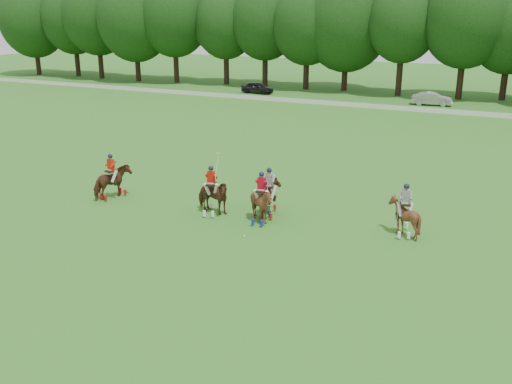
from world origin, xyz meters
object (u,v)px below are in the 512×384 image
at_px(car_mid, 432,99).
at_px(polo_stripe_a, 269,198).
at_px(polo_red_a, 112,182).
at_px(polo_stripe_b, 404,216).
at_px(polo_ball, 244,236).
at_px(polo_red_b, 212,196).
at_px(polo_red_c, 262,204).
at_px(car_left, 257,88).

bearing_deg(car_mid, polo_stripe_a, 170.67).
height_order(car_mid, polo_red_a, polo_red_a).
distance_m(polo_stripe_b, polo_ball, 7.18).
bearing_deg(car_mid, polo_red_b, 166.78).
distance_m(polo_red_b, polo_stripe_a, 2.83).
distance_m(car_mid, polo_red_c, 38.51).
relative_size(polo_stripe_a, polo_stripe_b, 1.02).
bearing_deg(car_mid, polo_stripe_b, -179.46).
bearing_deg(polo_red_c, polo_ball, -86.99).
height_order(polo_red_a, polo_red_b, polo_red_b).
relative_size(polo_red_b, polo_stripe_a, 1.23).
xyz_separation_m(polo_stripe_a, polo_stripe_b, (6.45, 0.36, -0.02)).
xyz_separation_m(polo_red_b, polo_red_c, (2.71, -0.01, 0.02)).
height_order(polo_stripe_a, polo_ball, polo_stripe_a).
relative_size(polo_red_c, polo_stripe_b, 1.04).
height_order(car_left, polo_red_c, polo_red_c).
xyz_separation_m(polo_red_c, polo_stripe_a, (-0.04, 0.95, -0.02)).
relative_size(car_mid, polo_red_b, 1.37).
distance_m(polo_red_a, polo_stripe_b, 15.17).
height_order(car_mid, polo_stripe_a, polo_stripe_a).
bearing_deg(polo_stripe_b, car_mid, 97.24).
height_order(car_left, polo_ball, car_left).
relative_size(polo_red_a, polo_stripe_a, 1.00).
bearing_deg(polo_red_b, polo_ball, -36.04).
distance_m(polo_stripe_a, polo_stripe_b, 6.46).
bearing_deg(polo_stripe_a, polo_red_c, -87.30).
height_order(car_left, polo_stripe_a, polo_stripe_a).
height_order(polo_stripe_b, polo_ball, polo_stripe_b).
distance_m(polo_red_b, polo_red_c, 2.71).
xyz_separation_m(car_left, polo_stripe_a, (18.41, -37.52, 0.23)).
bearing_deg(polo_red_c, polo_stripe_a, 92.70).
relative_size(car_left, polo_stripe_a, 1.59).
bearing_deg(car_mid, polo_ball, 171.08).
xyz_separation_m(polo_stripe_b, polo_ball, (-6.30, -3.35, -0.82)).
xyz_separation_m(car_mid, polo_stripe_a, (-1.73, -37.52, 0.22)).
height_order(car_mid, polo_red_b, polo_red_b).
relative_size(car_left, polo_red_a, 1.59).
height_order(polo_red_a, polo_red_c, polo_red_c).
xyz_separation_m(car_left, polo_stripe_b, (24.86, -37.17, 0.21)).
relative_size(polo_red_c, polo_ball, 27.61).
distance_m(car_mid, polo_stripe_a, 37.56).
distance_m(polo_red_c, polo_ball, 2.23).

